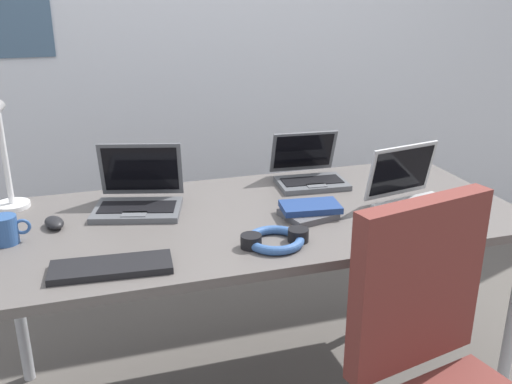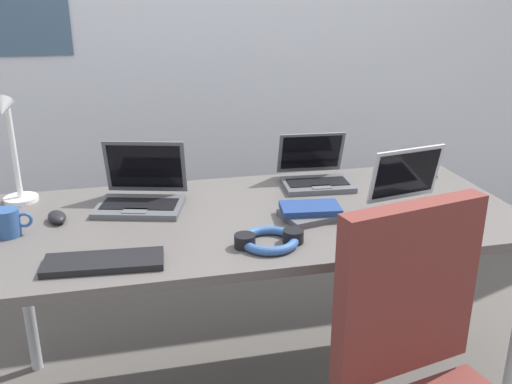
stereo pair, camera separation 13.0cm
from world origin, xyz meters
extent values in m
cube|color=silver|center=(0.00, 1.10, 1.30)|extent=(6.00, 0.12, 2.60)
cube|color=#595451|center=(0.00, 0.00, 0.72)|extent=(1.80, 0.80, 0.03)
cylinder|color=#B2B5BA|center=(0.84, -0.34, 0.35)|extent=(0.04, 0.04, 0.71)
cylinder|color=#B2B5BA|center=(-0.84, 0.34, 0.35)|extent=(0.04, 0.04, 0.71)
cylinder|color=#B2B5BA|center=(0.84, 0.34, 0.35)|extent=(0.04, 0.04, 0.71)
cylinder|color=white|center=(-0.80, 0.31, 0.75)|extent=(0.12, 0.12, 0.02)
cylinder|color=white|center=(-0.80, 0.31, 0.93)|extent=(0.02, 0.02, 0.34)
cube|color=#515459|center=(-0.39, 0.13, 0.75)|extent=(0.34, 0.27, 0.02)
cube|color=black|center=(-0.39, 0.13, 0.76)|extent=(0.28, 0.17, 0.00)
cube|color=#595B60|center=(-0.40, 0.07, 0.76)|extent=(0.09, 0.06, 0.00)
cube|color=#515459|center=(-0.35, 0.25, 0.86)|extent=(0.29, 0.12, 0.20)
cube|color=black|center=(-0.35, 0.24, 0.86)|extent=(0.26, 0.10, 0.17)
cube|color=#B7BABC|center=(0.55, -0.15, 0.75)|extent=(0.32, 0.25, 0.02)
cube|color=black|center=(0.55, -0.15, 0.76)|extent=(0.27, 0.15, 0.00)
cube|color=#595B60|center=(0.56, -0.21, 0.76)|extent=(0.09, 0.06, 0.00)
cube|color=#B7BABC|center=(0.53, -0.03, 0.86)|extent=(0.29, 0.10, 0.19)
cube|color=black|center=(0.53, -0.04, 0.86)|extent=(0.26, 0.08, 0.16)
cube|color=#515459|center=(0.29, 0.21, 0.75)|extent=(0.28, 0.20, 0.02)
cube|color=black|center=(0.29, 0.21, 0.76)|extent=(0.24, 0.12, 0.00)
cube|color=#595B60|center=(0.29, 0.15, 0.76)|extent=(0.08, 0.05, 0.00)
cube|color=#515459|center=(0.30, 0.33, 0.85)|extent=(0.27, 0.09, 0.17)
cube|color=black|center=(0.30, 0.32, 0.85)|extent=(0.24, 0.07, 0.14)
cube|color=black|center=(-0.50, -0.27, 0.75)|extent=(0.34, 0.14, 0.02)
ellipsoid|color=black|center=(-0.65, 0.08, 0.76)|extent=(0.08, 0.11, 0.03)
cube|color=black|center=(0.78, 0.28, 0.74)|extent=(0.09, 0.15, 0.01)
torus|color=#335999|center=(-0.02, -0.24, 0.75)|extent=(0.18, 0.18, 0.03)
cylinder|color=black|center=(-0.09, -0.24, 0.76)|extent=(0.06, 0.06, 0.04)
cylinder|color=black|center=(0.06, -0.24, 0.76)|extent=(0.06, 0.06, 0.04)
cube|color=#4C4C51|center=(0.16, -0.08, 0.75)|extent=(0.19, 0.17, 0.02)
cube|color=navy|center=(0.17, -0.07, 0.77)|extent=(0.21, 0.14, 0.02)
cylinder|color=#2D518C|center=(-0.79, 0.00, 0.78)|extent=(0.08, 0.08, 0.09)
torus|color=#2D518C|center=(-0.74, 0.00, 0.79)|extent=(0.05, 0.01, 0.05)
cube|color=brown|center=(0.27, -0.57, 0.73)|extent=(0.42, 0.15, 0.48)
camera|label=1|loc=(-0.53, -1.72, 1.48)|focal=40.06mm
camera|label=2|loc=(-0.40, -1.75, 1.48)|focal=40.06mm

